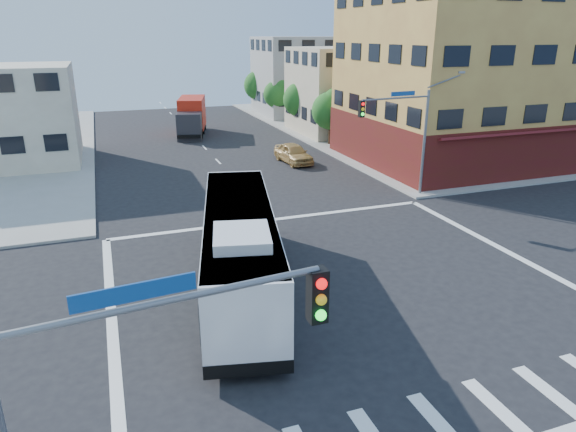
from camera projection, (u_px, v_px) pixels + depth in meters
name	position (u px, v px, depth m)	size (l,w,h in m)	color
ground	(346.00, 291.00, 21.90)	(120.00, 120.00, 0.00)	black
sidewalk_ne	(476.00, 121.00, 64.07)	(50.00, 50.00, 0.15)	gray
corner_building_ne	(468.00, 91.00, 42.68)	(18.10, 15.44, 14.00)	gold
building_east_near	(351.00, 90.00, 55.92)	(12.06, 10.06, 9.00)	#C3AF95
building_east_far	(304.00, 76.00, 68.16)	(12.06, 10.06, 10.00)	#969691
signal_mast_ne	(405.00, 124.00, 32.54)	(7.91, 1.13, 8.07)	slate
signal_mast_sw	(128.00, 404.00, 7.90)	(7.91, 1.01, 8.07)	slate
street_tree_a	(332.00, 108.00, 49.24)	(3.60, 3.60, 5.53)	#372414
street_tree_b	(301.00, 97.00, 56.27)	(3.80, 3.80, 5.79)	#372414
street_tree_c	(278.00, 93.00, 63.46)	(3.40, 3.40, 5.29)	#372414
street_tree_d	(259.00, 84.00, 70.41)	(4.00, 4.00, 6.03)	#372414
transit_bus	(240.00, 248.00, 21.46)	(5.64, 13.45, 3.90)	black
box_truck	(192.00, 117.00, 55.18)	(4.49, 8.86, 3.83)	#29282E
parked_car	(293.00, 153.00, 43.35)	(1.92, 4.78, 1.63)	tan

